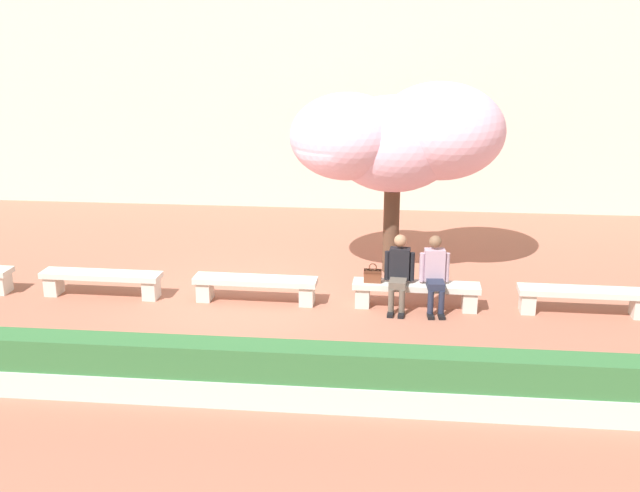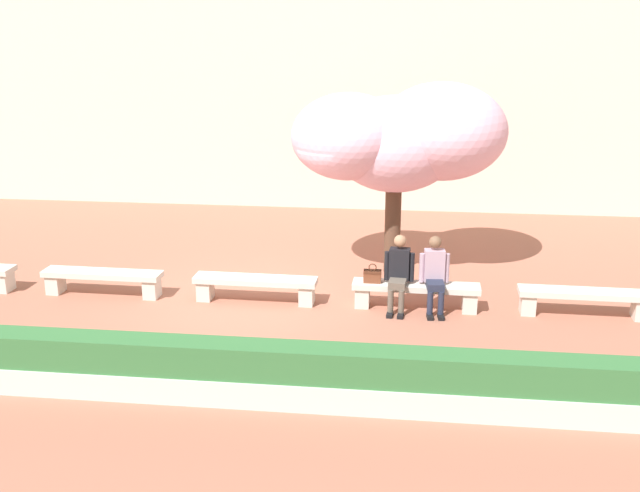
# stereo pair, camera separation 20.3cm
# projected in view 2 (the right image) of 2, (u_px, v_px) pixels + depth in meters

# --- Properties ---
(ground_plane) EXTENTS (100.00, 100.00, 0.00)m
(ground_plane) POSITION_uv_depth(u_px,v_px,m) (256.00, 301.00, 13.15)
(ground_plane) COLOR #9E604C
(building_facade) EXTENTS (28.00, 4.00, 9.05)m
(building_facade) POSITION_uv_depth(u_px,v_px,m) (318.00, 29.00, 20.43)
(building_facade) COLOR beige
(building_facade) RESTS_ON ground
(stone_bench_near_west) EXTENTS (2.16, 0.46, 0.45)m
(stone_bench_near_west) POSITION_uv_depth(u_px,v_px,m) (103.00, 278.00, 13.38)
(stone_bench_near_west) COLOR beige
(stone_bench_near_west) RESTS_ON ground
(stone_bench_center) EXTENTS (2.16, 0.46, 0.45)m
(stone_bench_center) POSITION_uv_depth(u_px,v_px,m) (255.00, 285.00, 13.06)
(stone_bench_center) COLOR beige
(stone_bench_center) RESTS_ON ground
(stone_bench_near_east) EXTENTS (2.16, 0.46, 0.45)m
(stone_bench_near_east) POSITION_uv_depth(u_px,v_px,m) (416.00, 291.00, 12.74)
(stone_bench_near_east) COLOR beige
(stone_bench_near_east) RESTS_ON ground
(stone_bench_east_end) EXTENTS (2.16, 0.46, 0.45)m
(stone_bench_east_end) POSITION_uv_depth(u_px,v_px,m) (584.00, 298.00, 12.42)
(stone_bench_east_end) COLOR beige
(stone_bench_east_end) RESTS_ON ground
(person_seated_left) EXTENTS (0.51, 0.70, 1.29)m
(person_seated_left) POSITION_uv_depth(u_px,v_px,m) (399.00, 270.00, 12.61)
(person_seated_left) COLOR black
(person_seated_left) RESTS_ON ground
(person_seated_right) EXTENTS (0.51, 0.70, 1.29)m
(person_seated_right) POSITION_uv_depth(u_px,v_px,m) (435.00, 272.00, 12.54)
(person_seated_right) COLOR black
(person_seated_right) RESTS_ON ground
(handbag) EXTENTS (0.30, 0.15, 0.34)m
(handbag) POSITION_uv_depth(u_px,v_px,m) (372.00, 275.00, 12.72)
(handbag) COLOR brown
(handbag) RESTS_ON stone_bench_near_east
(cherry_tree_main) EXTENTS (4.03, 2.75, 3.66)m
(cherry_tree_main) POSITION_uv_depth(u_px,v_px,m) (400.00, 137.00, 14.03)
(cherry_tree_main) COLOR #513828
(cherry_tree_main) RESTS_ON ground
(planter_hedge_foreground) EXTENTS (15.87, 0.50, 0.80)m
(planter_hedge_foreground) POSITION_uv_depth(u_px,v_px,m) (200.00, 371.00, 9.66)
(planter_hedge_foreground) COLOR beige
(planter_hedge_foreground) RESTS_ON ground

